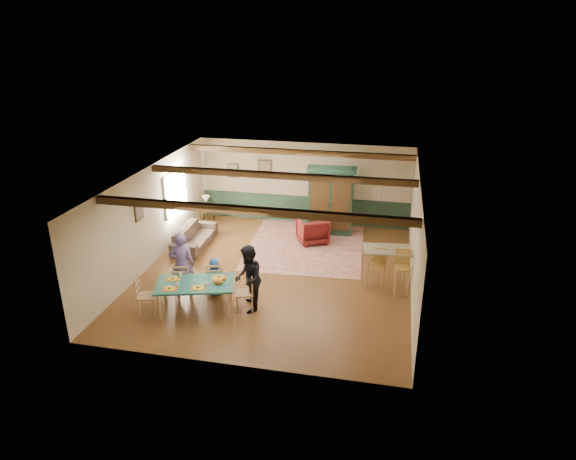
% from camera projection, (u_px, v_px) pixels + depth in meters
% --- Properties ---
extents(floor, '(8.00, 8.00, 0.00)m').
position_uv_depth(floor, '(276.00, 274.00, 13.69)').
color(floor, '#553318').
rests_on(floor, ground).
extents(wall_back, '(7.00, 0.02, 2.70)m').
position_uv_depth(wall_back, '(304.00, 183.00, 16.81)').
color(wall_back, beige).
rests_on(wall_back, floor).
extents(wall_left, '(0.02, 8.00, 2.70)m').
position_uv_depth(wall_left, '(150.00, 217.00, 13.86)').
color(wall_left, beige).
rests_on(wall_left, floor).
extents(wall_right, '(0.02, 8.00, 2.70)m').
position_uv_depth(wall_right, '(415.00, 238.00, 12.51)').
color(wall_right, beige).
rests_on(wall_right, floor).
extents(ceiling, '(7.00, 8.00, 0.02)m').
position_uv_depth(ceiling, '(275.00, 176.00, 12.68)').
color(ceiling, silver).
rests_on(ceiling, wall_back).
extents(wainscot_back, '(6.95, 0.03, 0.90)m').
position_uv_depth(wainscot_back, '(303.00, 209.00, 17.13)').
color(wainscot_back, '#1B3224').
rests_on(wainscot_back, floor).
extents(ceiling_beam_front, '(6.95, 0.16, 0.16)m').
position_uv_depth(ceiling_beam_front, '(250.00, 210.00, 10.63)').
color(ceiling_beam_front, '#32210E').
rests_on(ceiling_beam_front, ceiling).
extents(ceiling_beam_mid, '(6.95, 0.16, 0.16)m').
position_uv_depth(ceiling_beam_mid, '(279.00, 176.00, 13.08)').
color(ceiling_beam_mid, '#32210E').
rests_on(ceiling_beam_mid, ceiling).
extents(ceiling_beam_back, '(6.95, 0.16, 0.16)m').
position_uv_depth(ceiling_beam_back, '(298.00, 152.00, 15.44)').
color(ceiling_beam_back, '#32210E').
rests_on(ceiling_beam_back, ceiling).
extents(window_left, '(0.06, 1.60, 1.30)m').
position_uv_depth(window_left, '(176.00, 191.00, 15.32)').
color(window_left, white).
rests_on(window_left, wall_left).
extents(picture_left_wall, '(0.04, 0.42, 0.52)m').
position_uv_depth(picture_left_wall, '(139.00, 211.00, 13.16)').
color(picture_left_wall, gray).
rests_on(picture_left_wall, wall_left).
extents(picture_back_a, '(0.45, 0.04, 0.55)m').
position_uv_depth(picture_back_a, '(265.00, 168.00, 16.87)').
color(picture_back_a, gray).
rests_on(picture_back_a, wall_back).
extents(picture_back_b, '(0.38, 0.04, 0.48)m').
position_uv_depth(picture_back_b, '(233.00, 170.00, 17.14)').
color(picture_back_b, gray).
rests_on(picture_back_b, wall_back).
extents(dining_table, '(1.94, 1.40, 0.73)m').
position_uv_depth(dining_table, '(196.00, 297.00, 11.79)').
color(dining_table, '#1C5A4E').
rests_on(dining_table, floor).
extents(dining_chair_far_left, '(0.51, 0.52, 0.92)m').
position_uv_depth(dining_chair_far_left, '(183.00, 280.00, 12.38)').
color(dining_chair_far_left, tan).
rests_on(dining_chair_far_left, floor).
extents(dining_chair_far_right, '(0.51, 0.52, 0.92)m').
position_uv_depth(dining_chair_far_right, '(215.00, 279.00, 12.42)').
color(dining_chair_far_right, tan).
rests_on(dining_chair_far_right, floor).
extents(dining_chair_end_left, '(0.52, 0.51, 0.92)m').
position_uv_depth(dining_chair_end_left, '(147.00, 295.00, 11.69)').
color(dining_chair_end_left, tan).
rests_on(dining_chair_end_left, floor).
extents(dining_chair_end_right, '(0.52, 0.51, 0.92)m').
position_uv_depth(dining_chair_end_right, '(244.00, 292.00, 11.82)').
color(dining_chair_end_right, tan).
rests_on(dining_chair_end_right, floor).
extents(person_man, '(0.69, 0.55, 1.67)m').
position_uv_depth(person_man, '(182.00, 265.00, 12.31)').
color(person_man, '#614F88').
rests_on(person_man, floor).
extents(person_woman, '(0.79, 0.91, 1.60)m').
position_uv_depth(person_woman, '(248.00, 279.00, 11.70)').
color(person_woman, black).
rests_on(person_woman, floor).
extents(person_child, '(0.54, 0.43, 0.97)m').
position_uv_depth(person_child, '(215.00, 277.00, 12.49)').
color(person_child, '#234D8E').
rests_on(person_child, floor).
extents(cat, '(0.37, 0.22, 0.17)m').
position_uv_depth(cat, '(218.00, 281.00, 11.57)').
color(cat, '#BF7021').
rests_on(cat, dining_table).
extents(place_setting_near_left, '(0.45, 0.38, 0.11)m').
position_uv_depth(place_setting_near_left, '(170.00, 287.00, 11.38)').
color(place_setting_near_left, yellow).
rests_on(place_setting_near_left, dining_table).
extents(place_setting_near_center, '(0.45, 0.38, 0.11)m').
position_uv_depth(place_setting_near_center, '(198.00, 286.00, 11.42)').
color(place_setting_near_center, yellow).
rests_on(place_setting_near_center, dining_table).
extents(place_setting_far_left, '(0.45, 0.38, 0.11)m').
position_uv_depth(place_setting_far_left, '(173.00, 277.00, 11.83)').
color(place_setting_far_left, yellow).
rests_on(place_setting_far_left, dining_table).
extents(place_setting_far_right, '(0.45, 0.38, 0.11)m').
position_uv_depth(place_setting_far_right, '(219.00, 275.00, 11.89)').
color(place_setting_far_right, yellow).
rests_on(place_setting_far_right, dining_table).
extents(area_rug, '(3.57, 4.17, 0.01)m').
position_uv_depth(area_rug, '(306.00, 246.00, 15.42)').
color(area_rug, beige).
rests_on(area_rug, floor).
extents(armoire, '(1.53, 0.66, 2.13)m').
position_uv_depth(armoire, '(331.00, 201.00, 16.02)').
color(armoire, '#153626').
rests_on(armoire, floor).
extents(armchair, '(1.15, 1.16, 0.79)m').
position_uv_depth(armchair, '(313.00, 230.00, 15.55)').
color(armchair, '#450D0F').
rests_on(armchair, floor).
extents(sofa, '(0.86, 2.06, 0.60)m').
position_uv_depth(sofa, '(194.00, 236.00, 15.33)').
color(sofa, '#43322A').
rests_on(sofa, floor).
extents(end_table, '(0.44, 0.44, 0.52)m').
position_uv_depth(end_table, '(207.00, 217.00, 16.97)').
color(end_table, '#32210E').
rests_on(end_table, floor).
extents(table_lamp, '(0.29, 0.29, 0.48)m').
position_uv_depth(table_lamp, '(206.00, 203.00, 16.78)').
color(table_lamp, beige).
rests_on(table_lamp, end_table).
extents(counter_table, '(1.27, 0.84, 0.99)m').
position_uv_depth(counter_table, '(386.00, 267.00, 12.98)').
color(counter_table, '#B5AE8D').
rests_on(counter_table, floor).
extents(bar_stool_left, '(0.41, 0.44, 1.02)m').
position_uv_depth(bar_stool_left, '(378.00, 269.00, 12.81)').
color(bar_stool_left, tan).
rests_on(bar_stool_left, floor).
extents(bar_stool_right, '(0.42, 0.46, 1.14)m').
position_uv_depth(bar_stool_right, '(402.00, 273.00, 12.48)').
color(bar_stool_right, tan).
rests_on(bar_stool_right, floor).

